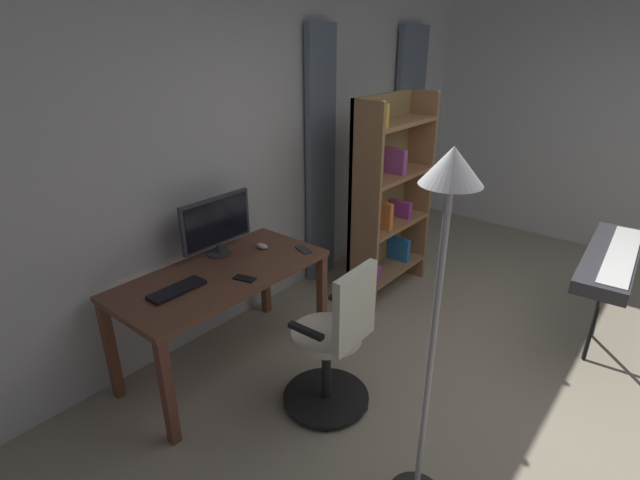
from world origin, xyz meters
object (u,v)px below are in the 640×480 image
at_px(bookshelf, 386,199).
at_px(piano_keyboard, 611,260).
at_px(cell_phone_by_monitor, 304,250).
at_px(cell_phone_face_up, 245,278).
at_px(floor_lamp, 442,257).
at_px(computer_monitor, 217,223).
at_px(office_chair, 335,345).
at_px(desk, 223,284).
at_px(computer_mouse, 262,246).
at_px(computer_keyboard, 177,290).

distance_m(bookshelf, piano_keyboard, 1.76).
bearing_deg(cell_phone_by_monitor, cell_phone_face_up, 19.58).
height_order(cell_phone_face_up, floor_lamp, floor_lamp).
bearing_deg(computer_monitor, bookshelf, 162.69).
bearing_deg(office_chair, desk, 97.44).
height_order(computer_mouse, cell_phone_by_monitor, computer_mouse).
distance_m(desk, computer_keyboard, 0.37).
bearing_deg(cell_phone_face_up, piano_keyboard, 120.43).
height_order(office_chair, bookshelf, bookshelf).
relative_size(computer_mouse, cell_phone_by_monitor, 0.69).
bearing_deg(desk, floor_lamp, 85.80).
distance_m(desk, computer_monitor, 0.44).
relative_size(office_chair, cell_phone_by_monitor, 7.10).
distance_m(cell_phone_face_up, cell_phone_by_monitor, 0.58).
relative_size(desk, office_chair, 1.42).
relative_size(computer_mouse, bookshelf, 0.06).
xyz_separation_m(office_chair, cell_phone_face_up, (0.12, -0.66, 0.29)).
relative_size(office_chair, floor_lamp, 0.56).
distance_m(computer_keyboard, cell_phone_face_up, 0.43).
xyz_separation_m(office_chair, computer_keyboard, (0.49, -0.86, 0.29)).
distance_m(bookshelf, floor_lamp, 2.31).
bearing_deg(computer_keyboard, floor_lamp, 98.30).
bearing_deg(floor_lamp, computer_keyboard, -81.70).
bearing_deg(computer_mouse, computer_monitor, -32.90).
relative_size(computer_monitor, cell_phone_by_monitor, 4.08).
distance_m(computer_monitor, computer_mouse, 0.38).
distance_m(desk, office_chair, 0.89).
xyz_separation_m(desk, computer_monitor, (-0.18, -0.23, 0.33)).
distance_m(computer_monitor, floor_lamp, 1.90).
relative_size(piano_keyboard, floor_lamp, 0.69).
bearing_deg(computer_keyboard, computer_mouse, -175.53).
bearing_deg(bookshelf, desk, -8.00).
xyz_separation_m(cell_phone_by_monitor, piano_keyboard, (-1.28, 1.78, -0.01)).
distance_m(computer_keyboard, piano_keyboard, 2.99).
xyz_separation_m(computer_mouse, floor_lamp, (0.56, 1.66, 0.61)).
xyz_separation_m(computer_mouse, cell_phone_by_monitor, (-0.17, 0.26, -0.01)).
bearing_deg(desk, computer_mouse, -172.13).
bearing_deg(computer_mouse, computer_keyboard, 4.47).
relative_size(office_chair, computer_mouse, 10.22).
bearing_deg(bookshelf, computer_monitor, -17.31).
xyz_separation_m(desk, cell_phone_by_monitor, (-0.61, 0.20, 0.10)).
height_order(computer_keyboard, cell_phone_by_monitor, computer_keyboard).
height_order(computer_mouse, cell_phone_face_up, computer_mouse).
xyz_separation_m(desk, computer_keyboard, (0.35, 0.00, 0.11)).
xyz_separation_m(computer_keyboard, piano_keyboard, (-2.24, 1.98, -0.02)).
bearing_deg(computer_keyboard, bookshelf, 173.40).
bearing_deg(piano_keyboard, computer_mouse, -58.47).
bearing_deg(computer_mouse, office_chair, 72.08).
bearing_deg(computer_keyboard, piano_keyboard, 138.46).
distance_m(cell_phone_face_up, bookshelf, 1.66).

